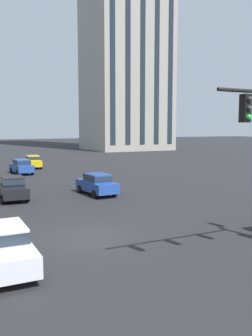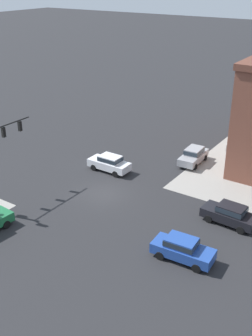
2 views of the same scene
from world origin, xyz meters
name	(u,v)px [view 2 (image 2 of 2)]	position (x,y,z in m)	size (l,w,h in m)	color
ground_plane	(103,194)	(0.00, 0.00, 0.00)	(320.00, 320.00, 0.00)	#262628
car_main_southbound_far	(194,155)	(-10.77, 3.87, 0.92)	(4.48, 2.05, 1.68)	#99999E
car_cross_westbound	(182,248)	(4.59, 10.39, 0.92)	(2.11, 4.51, 1.68)	#23479E
car_parked_curb	(110,163)	(-4.24, -2.37, 0.92)	(1.90, 4.40, 1.68)	silver
car_main_mid	(230,214)	(-1.67, 11.45, 0.92)	(2.06, 4.48, 1.68)	black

